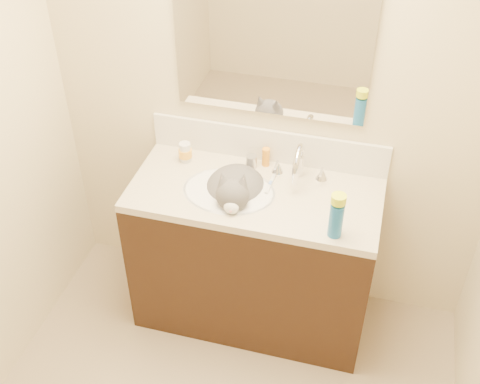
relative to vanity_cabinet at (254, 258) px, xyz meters
The scene contains 16 objects.
room_shell 1.45m from the vanity_cabinet, 90.00° to the right, with size 2.24×2.54×2.52m.
vanity_cabinet is the anchor object (origin of this frame).
counter_slab 0.43m from the vanity_cabinet, ahead, with size 1.20×0.55×0.04m, color beige.
basin 0.40m from the vanity_cabinet, 165.96° to the right, with size 0.45×0.36×0.14m, color white.
faucet 0.58m from the vanity_cabinet, 37.29° to the left, with size 0.28×0.20×0.21m.
cat 0.43m from the vanity_cabinet, behind, with size 0.39×0.44×0.33m.
backsplash 0.60m from the vanity_cabinet, 90.00° to the left, with size 1.20×0.02×0.18m, color silver.
mirror 1.16m from the vanity_cabinet, 90.00° to the left, with size 0.90×0.02×0.80m, color white.
pill_bottle 0.66m from the vanity_cabinet, 159.41° to the left, with size 0.06×0.06×0.10m, color silver.
pill_label 0.66m from the vanity_cabinet, 159.41° to the left, with size 0.07×0.07×0.04m, color yellow.
silver_jar 0.52m from the vanity_cabinet, 109.08° to the left, with size 0.06×0.06×0.06m, color #B7B7BC.
amber_bottle 0.54m from the vanity_cabinet, 89.74° to the left, with size 0.04×0.04×0.10m, color orange.
toothbrush 0.46m from the vanity_cabinet, 48.45° to the left, with size 0.02×0.15×0.01m, color silver.
toothbrush_head 0.47m from the vanity_cabinet, 48.45° to the left, with size 0.01×0.03×0.01m, color #6D8EE7.
spray_can 0.70m from the vanity_cabinet, 26.89° to the right, with size 0.06×0.06×0.17m, color #175EA5.
spray_cap 0.79m from the vanity_cabinet, 26.89° to the right, with size 0.06×0.06×0.04m, color #CCE117.
Camera 1 is at (0.51, -1.20, 2.64)m, focal length 45.00 mm.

